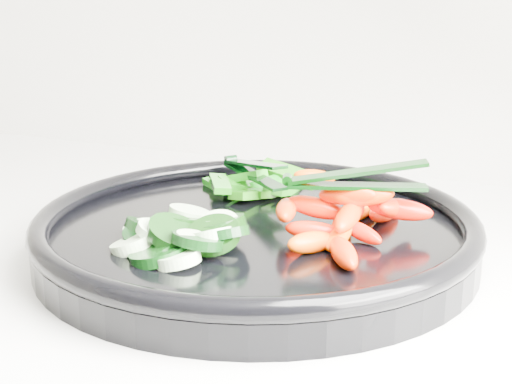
% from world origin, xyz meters
% --- Properties ---
extents(veggie_tray, '(0.38, 0.38, 0.04)m').
position_xyz_m(veggie_tray, '(0.48, 1.69, 0.95)').
color(veggie_tray, black).
rests_on(veggie_tray, counter).
extents(cucumber_pile, '(0.13, 0.12, 0.04)m').
position_xyz_m(cucumber_pile, '(0.45, 1.62, 0.96)').
color(cucumber_pile, black).
rests_on(cucumber_pile, veggie_tray).
extents(carrot_pile, '(0.13, 0.17, 0.05)m').
position_xyz_m(carrot_pile, '(0.56, 1.69, 0.97)').
color(carrot_pile, '#FF5800').
rests_on(carrot_pile, veggie_tray).
extents(pepper_pile, '(0.12, 0.10, 0.04)m').
position_xyz_m(pepper_pile, '(0.44, 1.78, 0.96)').
color(pepper_pile, '#196209').
rests_on(pepper_pile, veggie_tray).
extents(tong_carrot, '(0.11, 0.05, 0.02)m').
position_xyz_m(tong_carrot, '(0.57, 1.69, 1.00)').
color(tong_carrot, black).
rests_on(tong_carrot, carrot_pile).
extents(tong_pepper, '(0.10, 0.08, 0.02)m').
position_xyz_m(tong_pepper, '(0.44, 1.77, 0.98)').
color(tong_pepper, black).
rests_on(tong_pepper, pepper_pile).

